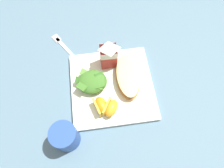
# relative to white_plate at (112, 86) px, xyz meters

# --- Properties ---
(ground) EXTENTS (3.00, 3.00, 0.00)m
(ground) POSITION_rel_white_plate_xyz_m (0.00, 0.00, -0.01)
(ground) COLOR slate
(white_plate) EXTENTS (0.28, 0.28, 0.02)m
(white_plate) POSITION_rel_white_plate_xyz_m (0.00, 0.00, 0.00)
(white_plate) COLOR white
(white_plate) RESTS_ON ground
(cheesy_pizza_bread) EXTENTS (0.09, 0.17, 0.04)m
(cheesy_pizza_bread) POSITION_rel_white_plate_xyz_m (0.06, 0.02, 0.03)
(cheesy_pizza_bread) COLOR #A87038
(cheesy_pizza_bread) RESTS_ON white_plate
(green_salad_pile) EXTENTS (0.11, 0.09, 0.04)m
(green_salad_pile) POSITION_rel_white_plate_xyz_m (-0.07, 0.01, 0.03)
(green_salad_pile) COLOR #3D7028
(green_salad_pile) RESTS_ON white_plate
(milk_carton) EXTENTS (0.06, 0.04, 0.11)m
(milk_carton) POSITION_rel_white_plate_xyz_m (0.00, 0.09, 0.07)
(milk_carton) COLOR #B7332D
(milk_carton) RESTS_ON white_plate
(orange_wedge_front) EXTENTS (0.05, 0.07, 0.04)m
(orange_wedge_front) POSITION_rel_white_plate_xyz_m (-0.05, -0.07, 0.03)
(orange_wedge_front) COLOR orange
(orange_wedge_front) RESTS_ON white_plate
(orange_wedge_middle) EXTENTS (0.06, 0.07, 0.04)m
(orange_wedge_middle) POSITION_rel_white_plate_xyz_m (-0.02, -0.09, 0.03)
(orange_wedge_middle) COLOR orange
(orange_wedge_middle) RESTS_ON white_plate
(metal_fork) EXTENTS (0.12, 0.17, 0.01)m
(metal_fork) POSITION_rel_white_plate_xyz_m (-0.16, 0.19, -0.01)
(metal_fork) COLOR silver
(metal_fork) RESTS_ON ground
(drinking_blue_cup) EXTENTS (0.08, 0.08, 0.10)m
(drinking_blue_cup) POSITION_rel_white_plate_xyz_m (-0.16, -0.16, 0.04)
(drinking_blue_cup) COLOR #284CA3
(drinking_blue_cup) RESTS_ON ground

